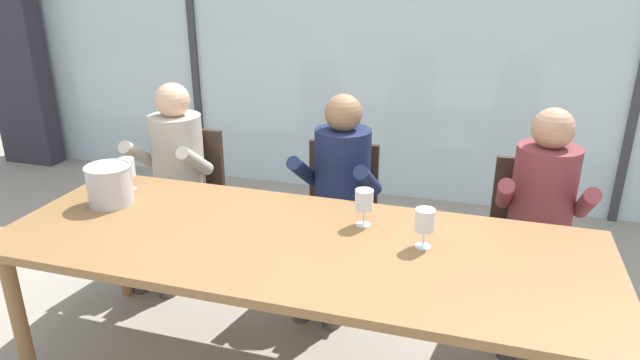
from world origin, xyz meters
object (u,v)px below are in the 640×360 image
Objects in this scene: wine_glass_center_pour at (425,222)px; chair_near_curtain at (187,187)px; dining_table at (297,253)px; chair_center at (530,229)px; person_beige_jumper at (172,168)px; wine_glass_near_bucket at (127,169)px; wine_glass_by_left_taster at (364,201)px; person_navy_polo at (338,187)px; chair_left_of_center at (339,207)px; person_maroon_top at (542,210)px; ice_bucket_primary at (110,184)px.

chair_near_curtain is at bearing 153.51° from wine_glass_center_pour.
chair_center is (1.03, 0.89, -0.16)m from dining_table.
wine_glass_near_bucket is at bearing -86.57° from person_beige_jumper.
wine_glass_by_left_taster is (1.32, -0.53, 0.17)m from person_beige_jumper.
chair_left_of_center is at bearing 104.72° from person_navy_polo.
chair_near_curtain is at bearing 83.01° from person_beige_jumper.
person_maroon_top reaches higher than wine_glass_by_left_taster.
wine_glass_center_pour is (0.57, -0.78, 0.34)m from chair_left_of_center.
person_maroon_top is at bearing 33.08° from wine_glass_by_left_taster.
dining_table is 1.04m from ice_bucket_primary.
person_navy_polo reaches higher than chair_left_of_center.
chair_center is 2.19m from wine_glass_near_bucket.
person_beige_jumper is 5.34× the size of ice_bucket_primary.
wine_glass_by_left_taster is (0.25, 0.23, 0.18)m from dining_table.
chair_near_curtain is 5.09× the size of wine_glass_center_pour.
wine_glass_by_left_taster is at bearing 5.61° from ice_bucket_primary.
person_beige_jumper is 1.00× the size of person_navy_polo.
chair_center is at bearing 40.57° from dining_table.
wine_glass_near_bucket is 1.59m from wine_glass_center_pour.
wine_glass_near_bucket is (0.03, -0.47, 0.17)m from person_beige_jumper.
wine_glass_by_left_taster reaches higher than dining_table.
person_maroon_top is at bearing -0.89° from chair_near_curtain.
chair_near_curtain is 1.00× the size of chair_center.
chair_left_of_center reaches higher than dining_table.
wine_glass_center_pour is (1.58, -0.20, 0.00)m from wine_glass_near_bucket.
wine_glass_by_left_taster is (-0.79, -0.66, 0.34)m from chair_center.
person_maroon_top is 0.99m from wine_glass_by_left_taster.
dining_table is 3.00× the size of chair_left_of_center.
chair_center reaches higher than dining_table.
person_maroon_top is at bearing 17.49° from ice_bucket_primary.
chair_center is 5.09× the size of wine_glass_by_left_taster.
person_navy_polo is at bearing 129.83° from wine_glass_center_pour.
person_maroon_top is at bearing 0.14° from person_beige_jumper.
chair_center is 0.99m from wine_glass_center_pour.
person_navy_polo reaches higher than wine_glass_near_bucket.
ice_bucket_primary is at bearing 174.09° from dining_table.
person_navy_polo is 6.93× the size of wine_glass_by_left_taster.
person_beige_jumper is (-0.02, -0.13, 0.17)m from chair_near_curtain.
dining_table is at bearing -83.25° from person_navy_polo.
person_beige_jumper is at bearing 158.09° from wine_glass_by_left_taster.
chair_near_curtain is at bearing 178.20° from person_navy_polo.
dining_table is at bearing -5.91° from ice_bucket_primary.
ice_bucket_primary is 1.27m from wine_glass_by_left_taster.
ice_bucket_primary is at bearing -141.47° from person_navy_polo.
person_maroon_top is at bearing 35.64° from dining_table.
chair_near_curtain is 1.81m from wine_glass_center_pour.
person_navy_polo is 0.62m from wine_glass_by_left_taster.
dining_table is at bearing -89.12° from chair_left_of_center.
chair_left_of_center is 1.02m from wine_glass_center_pour.
chair_center is at bearing 2.47° from chair_near_curtain.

